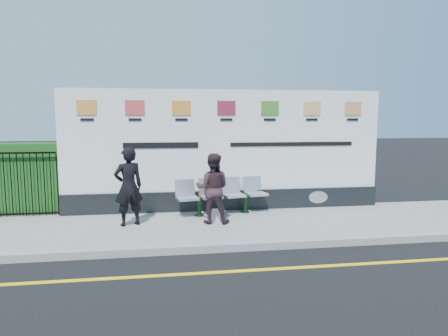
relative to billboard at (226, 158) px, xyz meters
name	(u,v)px	position (x,y,z in m)	size (l,w,h in m)	color
ground	(232,272)	(-0.50, -3.85, -1.42)	(80.00, 80.00, 0.00)	black
pavement	(213,226)	(-0.50, -1.35, -1.36)	(14.00, 3.00, 0.12)	gray
kerb	(223,247)	(-0.50, -2.85, -1.35)	(14.00, 0.18, 0.14)	gray
yellow_line	(232,271)	(-0.50, -3.85, -1.42)	(14.00, 0.10, 0.01)	yellow
billboard	(226,158)	(0.00, 0.00, 0.00)	(8.00, 0.30, 3.00)	black
hedge	(18,178)	(-5.08, 0.45, -0.45)	(2.35, 0.70, 1.70)	#1B5119
railing	(11,184)	(-5.08, 0.00, -0.53)	(2.05, 0.06, 1.54)	black
bench	(223,205)	(-0.16, -0.52, -1.06)	(2.21, 0.57, 0.47)	silver
woman_left	(129,187)	(-2.30, -1.20, -0.45)	(0.62, 0.41, 1.69)	black
woman_right	(213,188)	(-0.49, -1.27, -0.53)	(0.75, 0.59, 1.55)	#342226
handbag_brown	(211,191)	(-0.44, -0.57, -0.71)	(0.30, 0.13, 0.24)	black
carrier_bag_white	(214,215)	(-0.45, -1.14, -1.17)	(0.27, 0.16, 0.27)	silver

